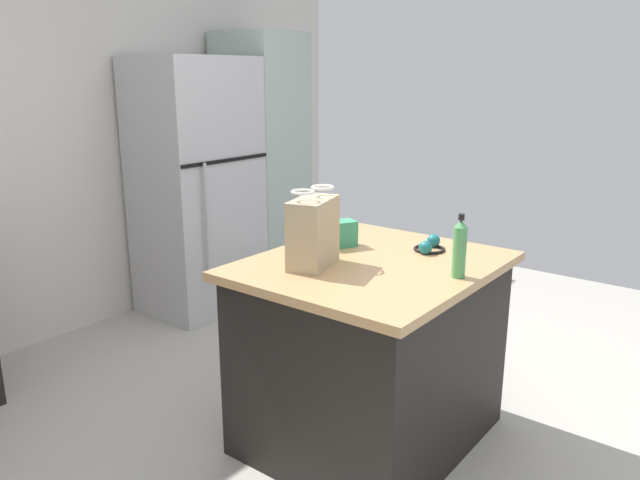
# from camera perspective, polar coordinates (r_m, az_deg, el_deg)

# --- Properties ---
(ground) EXTENTS (6.44, 6.44, 0.00)m
(ground) POSITION_cam_1_polar(r_m,az_deg,el_deg) (3.06, 4.37, -18.91)
(ground) COLOR #ADA89E
(back_wall) EXTENTS (5.37, 0.13, 2.70)m
(back_wall) POSITION_cam_1_polar(r_m,az_deg,el_deg) (4.37, -23.35, 9.22)
(back_wall) COLOR silver
(back_wall) RESTS_ON ground
(kitchen_island) EXTENTS (1.15, 0.98, 0.89)m
(kitchen_island) POSITION_cam_1_polar(r_m,az_deg,el_deg) (2.96, 4.67, -10.19)
(kitchen_island) COLOR black
(kitchen_island) RESTS_ON ground
(refrigerator) EXTENTS (0.81, 0.67, 1.83)m
(refrigerator) POSITION_cam_1_polar(r_m,az_deg,el_deg) (4.58, -11.27, 4.83)
(refrigerator) COLOR #B7B7BC
(refrigerator) RESTS_ON ground
(tall_cabinet) EXTENTS (0.54, 0.59, 2.02)m
(tall_cabinet) POSITION_cam_1_polar(r_m,az_deg,el_deg) (5.04, -5.36, 7.07)
(tall_cabinet) COLOR #9EB2A8
(tall_cabinet) RESTS_ON ground
(shopping_bag) EXTENTS (0.30, 0.22, 0.35)m
(shopping_bag) POSITION_cam_1_polar(r_m,az_deg,el_deg) (2.68, -0.65, 0.75)
(shopping_bag) COLOR tan
(shopping_bag) RESTS_ON kitchen_island
(small_box) EXTENTS (0.19, 0.16, 0.13)m
(small_box) POSITION_cam_1_polar(r_m,az_deg,el_deg) (3.01, 1.74, 0.57)
(small_box) COLOR #388E66
(small_box) RESTS_ON kitchen_island
(bottle) EXTENTS (0.06, 0.06, 0.27)m
(bottle) POSITION_cam_1_polar(r_m,az_deg,el_deg) (2.60, 12.75, -0.80)
(bottle) COLOR #4C9956
(bottle) RESTS_ON kitchen_island
(ear_defenders) EXTENTS (0.20, 0.18, 0.06)m
(ear_defenders) POSITION_cam_1_polar(r_m,az_deg,el_deg) (3.00, 10.07, -0.54)
(ear_defenders) COLOR black
(ear_defenders) RESTS_ON kitchen_island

